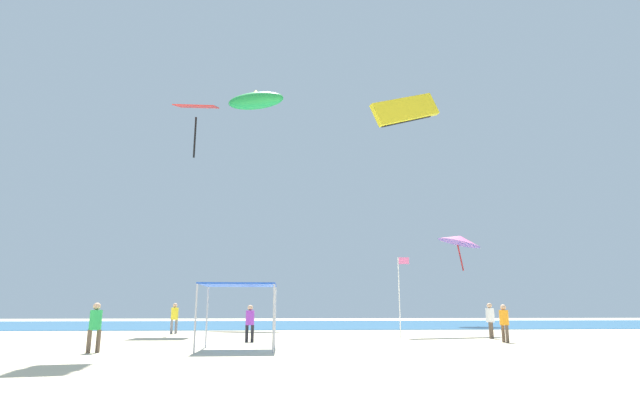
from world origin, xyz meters
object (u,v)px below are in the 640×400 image
object	(u,v)px
canopy_tent	(239,288)
person_rightmost	(175,316)
person_far_shore	(250,320)
kite_diamond_red	(197,109)
person_leftmost	(504,320)
kite_delta_pink	(460,240)
kite_inflatable_green	(256,101)
person_near_tent	(490,318)
banner_flag	(400,290)
kite_parafoil_yellow	(406,110)
person_central	(95,323)

from	to	relation	value
canopy_tent	person_rightmost	size ratio (longest dim) A/B	1.53
person_far_shore	kite_diamond_red	xyz separation A→B (m)	(-5.18, 10.51, 15.23)
canopy_tent	person_leftmost	world-z (taller)	canopy_tent
kite_diamond_red	kite_delta_pink	distance (m)	25.61
person_leftmost	kite_delta_pink	distance (m)	21.77
kite_inflatable_green	canopy_tent	bearing A→B (deg)	-68.54
person_near_tent	kite_delta_pink	bearing A→B (deg)	18.81
banner_flag	kite_delta_pink	distance (m)	21.13
banner_flag	kite_diamond_red	world-z (taller)	kite_diamond_red
person_rightmost	kite_inflatable_green	xyz separation A→B (m)	(3.92, 11.86, 20.17)
person_leftmost	person_far_shore	world-z (taller)	person_leftmost
kite_inflatable_green	kite_diamond_red	bearing A→B (deg)	-92.97
kite_delta_pink	banner_flag	bearing A→B (deg)	-10.67
canopy_tent	banner_flag	world-z (taller)	banner_flag
person_leftmost	kite_parafoil_yellow	xyz separation A→B (m)	(-1.38, 11.35, 15.43)
person_central	kite_inflatable_green	bearing A→B (deg)	-133.31
kite_inflatable_green	person_leftmost	bearing A→B (deg)	-39.11
person_central	kite_parafoil_yellow	size ratio (longest dim) A/B	0.30
canopy_tent	person_near_tent	bearing A→B (deg)	26.11
kite_parafoil_yellow	kite_inflatable_green	world-z (taller)	kite_inflatable_green
banner_flag	kite_parafoil_yellow	world-z (taller)	kite_parafoil_yellow
person_far_shore	banner_flag	bearing A→B (deg)	33.39
person_leftmost	banner_flag	bearing A→B (deg)	55.98
person_far_shore	kite_diamond_red	size ratio (longest dim) A/B	0.38
banner_flag	person_leftmost	bearing A→B (deg)	-24.91
canopy_tent	kite_parafoil_yellow	size ratio (longest dim) A/B	0.49
kite_delta_pink	person_rightmost	bearing A→B (deg)	-47.04
person_far_shore	banner_flag	xyz separation A→B (m)	(7.63, 0.78, 1.47)
person_rightmost	kite_parafoil_yellow	bearing A→B (deg)	-40.81
banner_flag	person_rightmost	bearing A→B (deg)	150.34
person_leftmost	person_near_tent	bearing A→B (deg)	-20.84
person_near_tent	person_central	distance (m)	19.45
canopy_tent	banner_flag	distance (m)	9.41
kite_delta_pink	person_near_tent	bearing A→B (deg)	2.45
person_far_shore	banner_flag	distance (m)	7.81
kite_diamond_red	kite_parafoil_yellow	bearing A→B (deg)	178.63
banner_flag	kite_parafoil_yellow	bearing A→B (deg)	71.50
person_near_tent	person_rightmost	size ratio (longest dim) A/B	0.98
person_rightmost	canopy_tent	bearing A→B (deg)	-115.18
person_far_shore	kite_parafoil_yellow	xyz separation A→B (m)	(10.73, 10.05, 15.44)
canopy_tent	kite_diamond_red	bearing A→B (deg)	108.48
person_near_tent	person_central	xyz separation A→B (m)	(-18.06, -7.22, -0.04)
banner_flag	kite_inflatable_green	bearing A→B (deg)	115.20
person_leftmost	kite_inflatable_green	bearing A→B (deg)	23.29
banner_flag	kite_diamond_red	size ratio (longest dim) A/B	0.92
person_central	kite_parafoil_yellow	xyz separation A→B (m)	(16.03, 15.44, 15.41)
person_rightmost	person_far_shore	world-z (taller)	person_rightmost
canopy_tent	kite_delta_pink	distance (m)	29.65
banner_flag	kite_delta_pink	world-z (taller)	kite_delta_pink
person_leftmost	banner_flag	xyz separation A→B (m)	(-4.48, 2.08, 1.45)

